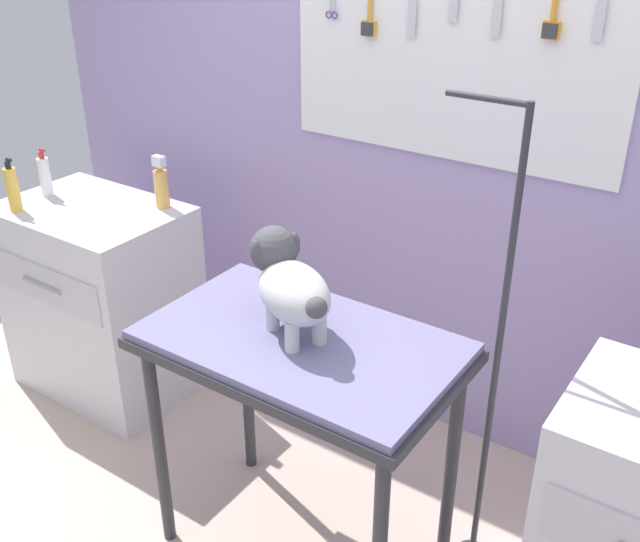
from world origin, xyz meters
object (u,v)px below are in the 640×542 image
at_px(grooming_table, 301,364).
at_px(dog, 288,283).
at_px(shampoo_bottle, 45,176).
at_px(counter_left, 102,299).
at_px(grooming_arm, 492,378).

relative_size(grooming_table, dog, 2.44).
distance_m(grooming_table, dog, 0.27).
xyz_separation_m(grooming_table, dog, (-0.06, 0.02, 0.26)).
bearing_deg(shampoo_bottle, counter_left, 0.11).
bearing_deg(grooming_arm, grooming_table, -148.07).
distance_m(counter_left, shampoo_bottle, 0.61).
xyz_separation_m(grooming_table, grooming_arm, (0.51, 0.32, -0.04)).
bearing_deg(grooming_table, grooming_arm, 31.93).
xyz_separation_m(counter_left, shampoo_bottle, (-0.27, -0.00, 0.54)).
distance_m(grooming_arm, dog, 0.71).
bearing_deg(counter_left, shampoo_bottle, -179.89).
height_order(grooming_arm, shampoo_bottle, grooming_arm).
distance_m(grooming_arm, shampoo_bottle, 2.16).
distance_m(dog, counter_left, 1.48).
height_order(grooming_table, shampoo_bottle, shampoo_bottle).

